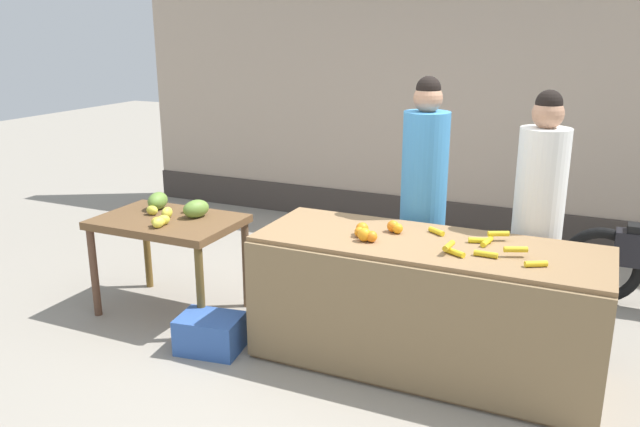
{
  "coord_description": "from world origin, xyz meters",
  "views": [
    {
      "loc": [
        1.52,
        -3.86,
        2.23
      ],
      "look_at": [
        -0.29,
        0.15,
        0.93
      ],
      "focal_mm": 35.9,
      "sensor_mm": 36.0,
      "label": 1
    }
  ],
  "objects_px": {
    "vendor_woman_blue_shirt": "(423,203)",
    "vendor_woman_white_shirt": "(537,222)",
    "produce_sack": "(310,256)",
    "produce_crate": "(210,333)"
  },
  "relations": [
    {
      "from": "vendor_woman_white_shirt",
      "to": "produce_crate",
      "type": "relative_size",
      "value": 4.15
    },
    {
      "from": "vendor_woman_blue_shirt",
      "to": "produce_sack",
      "type": "height_order",
      "value": "vendor_woman_blue_shirt"
    },
    {
      "from": "produce_crate",
      "to": "vendor_woman_white_shirt",
      "type": "bearing_deg",
      "value": 27.51
    },
    {
      "from": "produce_crate",
      "to": "produce_sack",
      "type": "bearing_deg",
      "value": 83.53
    },
    {
      "from": "produce_crate",
      "to": "produce_sack",
      "type": "distance_m",
      "value": 1.35
    },
    {
      "from": "vendor_woman_blue_shirt",
      "to": "produce_crate",
      "type": "xyz_separation_m",
      "value": [
        -1.21,
        -1.09,
        -0.82
      ]
    },
    {
      "from": "vendor_woman_blue_shirt",
      "to": "produce_crate",
      "type": "height_order",
      "value": "vendor_woman_blue_shirt"
    },
    {
      "from": "vendor_woman_blue_shirt",
      "to": "vendor_woman_white_shirt",
      "type": "distance_m",
      "value": 0.82
    },
    {
      "from": "vendor_woman_blue_shirt",
      "to": "vendor_woman_white_shirt",
      "type": "relative_size",
      "value": 1.03
    },
    {
      "from": "vendor_woman_white_shirt",
      "to": "produce_sack",
      "type": "distance_m",
      "value": 2.0
    }
  ]
}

